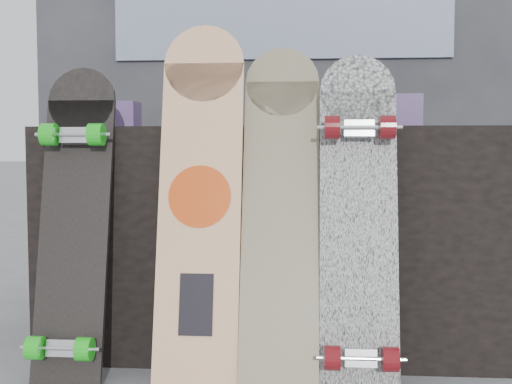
# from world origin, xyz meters

# --- Properties ---
(vendor_table) EXTENTS (1.60, 0.60, 0.80)m
(vendor_table) POSITION_xyz_m (0.00, 0.50, 0.40)
(vendor_table) COLOR black
(vendor_table) RESTS_ON ground
(booth) EXTENTS (2.40, 0.22, 2.20)m
(booth) POSITION_xyz_m (0.00, 1.35, 1.10)
(booth) COLOR #2E2E33
(booth) RESTS_ON ground
(merch_box_purple) EXTENTS (0.18, 0.12, 0.10)m
(merch_box_purple) POSITION_xyz_m (-0.60, 0.51, 0.85)
(merch_box_purple) COLOR navy
(merch_box_purple) RESTS_ON vendor_table
(merch_box_small) EXTENTS (0.14, 0.14, 0.12)m
(merch_box_small) POSITION_xyz_m (0.46, 0.52, 0.86)
(merch_box_small) COLOR navy
(merch_box_small) RESTS_ON vendor_table
(merch_box_flat) EXTENTS (0.22, 0.10, 0.06)m
(merch_box_flat) POSITION_xyz_m (0.18, 0.61, 0.83)
(merch_box_flat) COLOR #D1B78C
(merch_box_flat) RESTS_ON vendor_table
(longboard_geisha) EXTENTS (0.26, 0.28, 1.13)m
(longboard_geisha) POSITION_xyz_m (-0.21, 0.12, 0.60)
(longboard_geisha) COLOR beige
(longboard_geisha) RESTS_ON ground
(longboard_celtic) EXTENTS (0.24, 0.35, 1.06)m
(longboard_celtic) POSITION_xyz_m (0.04, 0.13, 0.56)
(longboard_celtic) COLOR beige
(longboard_celtic) RESTS_ON ground
(longboard_cascadia) EXTENTS (0.23, 0.30, 1.02)m
(longboard_cascadia) POSITION_xyz_m (0.28, 0.07, 0.52)
(longboard_cascadia) COLOR silver
(longboard_cascadia) RESTS_ON ground
(skateboard_dark) EXTENTS (0.22, 0.30, 0.99)m
(skateboard_dark) POSITION_xyz_m (-0.61, 0.10, 0.51)
(skateboard_dark) COLOR black
(skateboard_dark) RESTS_ON ground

